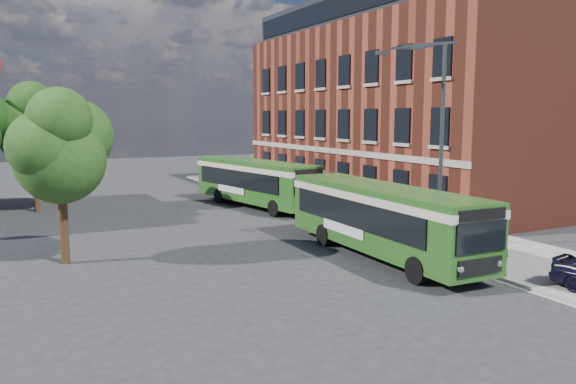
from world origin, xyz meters
TOP-DOWN VIEW (x-y plane):
  - ground at (0.00, 0.00)m, footprint 120.00×120.00m
  - pavement at (7.00, 8.00)m, footprint 6.00×48.00m
  - kerb_line at (3.95, 8.00)m, footprint 0.12×48.00m
  - brick_office at (14.00, 12.00)m, footprint 12.10×26.00m
  - street_lamp at (4.84, -2.00)m, footprint 2.96×2.38m
  - bus_stop_sign at (5.60, -4.20)m, footprint 0.35×0.08m
  - bus_front at (2.31, -1.74)m, footprint 2.76×11.44m
  - bus_rear at (2.85, 12.78)m, footprint 4.48×11.43m
  - pedestrian_a at (5.08, -5.73)m, footprint 0.71×0.61m
  - pedestrian_b at (4.72, -3.94)m, footprint 1.00×0.83m
  - tree_left at (-9.70, 3.08)m, footprint 4.16×3.96m
  - tree_right at (-10.03, 17.12)m, footprint 4.73×4.50m

SIDE VIEW (x-z plane):
  - ground at x=0.00m, z-range 0.00..0.00m
  - kerb_line at x=3.95m, z-range 0.00..0.01m
  - pavement at x=7.00m, z-range 0.00..0.15m
  - pedestrian_a at x=5.08m, z-range 0.15..1.78m
  - pedestrian_b at x=4.72m, z-range 0.15..1.98m
  - bus_stop_sign at x=5.60m, z-range 0.25..2.77m
  - bus_rear at x=2.85m, z-range 0.32..3.34m
  - bus_front at x=2.31m, z-range 0.32..3.34m
  - tree_left at x=-9.70m, z-range 1.25..8.28m
  - street_lamp at x=4.84m, z-range 0.29..9.29m
  - tree_right at x=-10.03m, z-range 1.42..9.41m
  - brick_office at x=14.00m, z-range -0.13..14.07m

